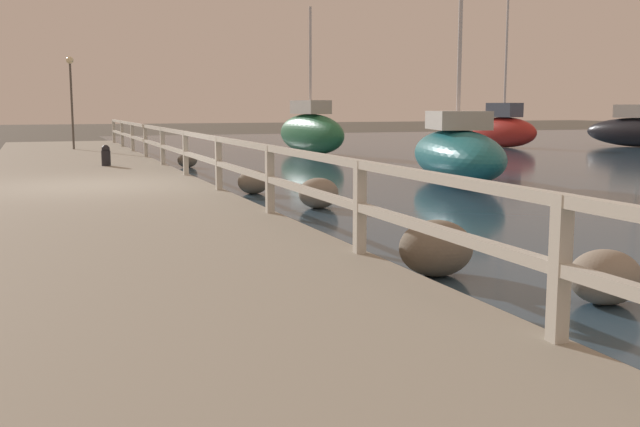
{
  "coord_description": "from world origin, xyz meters",
  "views": [
    {
      "loc": [
        -0.96,
        -13.88,
        1.69
      ],
      "look_at": [
        2.84,
        -3.88,
        0.15
      ],
      "focal_mm": 42.0,
      "sensor_mm": 36.0,
      "label": 1
    }
  ],
  "objects_px": {
    "mooring_bollard": "(106,155)",
    "dock_lamp": "(71,84)",
    "sailboat_black": "(640,130)",
    "sailboat_red": "(504,129)",
    "sailboat_green": "(310,132)",
    "sailboat_teal": "(457,153)"
  },
  "relations": [
    {
      "from": "dock_lamp",
      "to": "sailboat_green",
      "type": "distance_m",
      "value": 8.12
    },
    {
      "from": "sailboat_green",
      "to": "sailboat_black",
      "type": "xyz_separation_m",
      "value": [
        14.33,
        -0.43,
        -0.07
      ]
    },
    {
      "from": "sailboat_black",
      "to": "sailboat_red",
      "type": "bearing_deg",
      "value": 146.99
    },
    {
      "from": "mooring_bollard",
      "to": "dock_lamp",
      "type": "bearing_deg",
      "value": 92.77
    },
    {
      "from": "sailboat_green",
      "to": "sailboat_black",
      "type": "height_order",
      "value": "sailboat_black"
    },
    {
      "from": "mooring_bollard",
      "to": "dock_lamp",
      "type": "height_order",
      "value": "dock_lamp"
    },
    {
      "from": "sailboat_black",
      "to": "dock_lamp",
      "type": "bearing_deg",
      "value": 162.06
    },
    {
      "from": "mooring_bollard",
      "to": "sailboat_red",
      "type": "height_order",
      "value": "sailboat_red"
    },
    {
      "from": "mooring_bollard",
      "to": "dock_lamp",
      "type": "relative_size",
      "value": 0.17
    },
    {
      "from": "dock_lamp",
      "to": "sailboat_black",
      "type": "distance_m",
      "value": 22.32
    },
    {
      "from": "mooring_bollard",
      "to": "sailboat_black",
      "type": "xyz_separation_m",
      "value": [
        21.82,
        5.89,
        0.2
      ]
    },
    {
      "from": "mooring_bollard",
      "to": "dock_lamp",
      "type": "xyz_separation_m",
      "value": [
        -0.37,
        7.57,
        1.88
      ]
    },
    {
      "from": "sailboat_red",
      "to": "sailboat_black",
      "type": "bearing_deg",
      "value": -31.81
    },
    {
      "from": "sailboat_red",
      "to": "sailboat_teal",
      "type": "bearing_deg",
      "value": -140.77
    },
    {
      "from": "sailboat_red",
      "to": "sailboat_black",
      "type": "distance_m",
      "value": 5.66
    },
    {
      "from": "sailboat_teal",
      "to": "sailboat_black",
      "type": "bearing_deg",
      "value": 49.52
    },
    {
      "from": "sailboat_red",
      "to": "sailboat_black",
      "type": "height_order",
      "value": "sailboat_red"
    },
    {
      "from": "sailboat_black",
      "to": "sailboat_green",
      "type": "bearing_deg",
      "value": 164.7
    },
    {
      "from": "dock_lamp",
      "to": "sailboat_black",
      "type": "relative_size",
      "value": 0.46
    },
    {
      "from": "dock_lamp",
      "to": "sailboat_black",
      "type": "height_order",
      "value": "sailboat_black"
    },
    {
      "from": "mooring_bollard",
      "to": "sailboat_red",
      "type": "relative_size",
      "value": 0.07
    },
    {
      "from": "sailboat_green",
      "to": "sailboat_red",
      "type": "bearing_deg",
      "value": 5.01
    }
  ]
}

